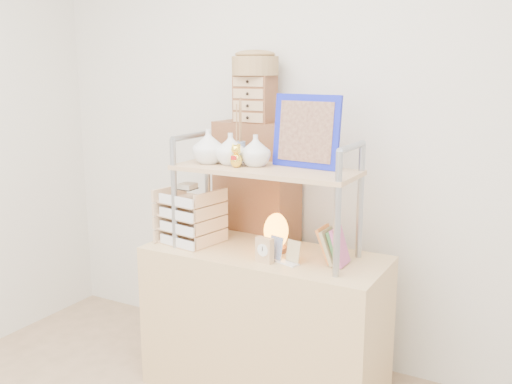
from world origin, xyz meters
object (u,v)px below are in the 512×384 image
Objects in this scene: cabinet at (257,240)px; salt_lamp at (276,232)px; desk at (264,322)px; letter_tray at (189,219)px.

cabinet is 0.48m from salt_lamp.
salt_lamp is at bearing 39.20° from desk.
cabinet is 0.50m from letter_tray.
letter_tray is at bearing -172.60° from desk.
letter_tray reaches higher than desk.
cabinet reaches higher than salt_lamp.
desk is at bearing -50.66° from cabinet.
salt_lamp is (0.46, 0.09, -0.03)m from letter_tray.
letter_tray is 1.62× the size of salt_lamp.
cabinet is at bearing 130.95° from salt_lamp.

